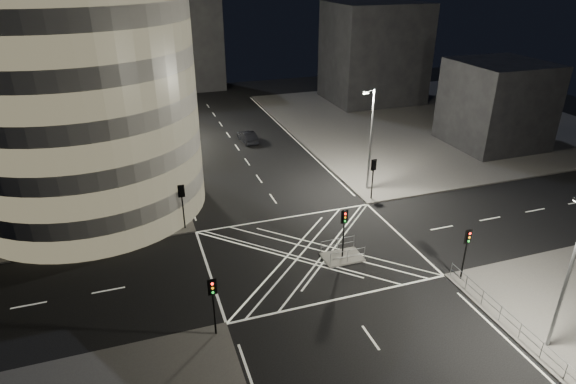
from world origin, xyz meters
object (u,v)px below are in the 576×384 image
object	(u,v)px
traffic_signal_fl	(182,199)
traffic_signal_fr	(373,172)
central_island	(342,257)
traffic_signal_nl	(213,297)
street_lamp_left_far	(149,99)
traffic_signal_nr	(467,245)
street_lamp_right_near	(569,268)
street_lamp_left_near	(164,149)
sedan	(248,137)
traffic_signal_island	(344,225)
street_lamp_right_far	(370,137)

from	to	relation	value
traffic_signal_fl	traffic_signal_fr	size ratio (longest dim) A/B	1.00
central_island	traffic_signal_nl	xyz separation A→B (m)	(-10.80, -5.30, 2.84)
traffic_signal_nl	street_lamp_left_far	bearing A→B (deg)	90.99
traffic_signal_fr	street_lamp_left_far	bearing A→B (deg)	128.17
traffic_signal_nr	street_lamp_right_near	world-z (taller)	street_lamp_right_near
street_lamp_left_near	sedan	world-z (taller)	street_lamp_left_near
traffic_signal_island	traffic_signal_nl	bearing A→B (deg)	-153.86
traffic_signal_fr	street_lamp_right_far	xyz separation A→B (m)	(0.64, 2.20, 2.63)
traffic_signal_nr	street_lamp_left_far	world-z (taller)	street_lamp_left_far
sedan	traffic_signal_nl	bearing A→B (deg)	67.07
traffic_signal_fl	traffic_signal_nl	distance (m)	13.60
traffic_signal_island	central_island	bearing A→B (deg)	0.00
traffic_signal_fr	street_lamp_right_near	size ratio (longest dim) A/B	0.40
street_lamp_left_near	central_island	bearing A→B (deg)	-49.73
street_lamp_left_near	sedan	bearing A→B (deg)	52.36
traffic_signal_fl	traffic_signal_nr	bearing A→B (deg)	-37.69
traffic_signal_fr	traffic_signal_island	distance (m)	10.73
traffic_signal_nl	traffic_signal_fr	distance (m)	22.24
traffic_signal_fr	traffic_signal_island	world-z (taller)	same
traffic_signal_fl	street_lamp_right_far	bearing A→B (deg)	6.88
street_lamp_left_near	street_lamp_right_near	bearing A→B (deg)	-54.03
traffic_signal_nr	sedan	world-z (taller)	traffic_signal_nr
sedan	traffic_signal_fl	bearing A→B (deg)	56.47
street_lamp_left_near	sedan	xyz separation A→B (m)	(11.17, 14.49, -4.83)
traffic_signal_fl	traffic_signal_island	world-z (taller)	same
traffic_signal_fl	traffic_signal_island	xyz separation A→B (m)	(10.80, -8.30, 0.00)
traffic_signal_nr	street_lamp_right_far	world-z (taller)	street_lamp_right_far
traffic_signal_fr	street_lamp_left_near	size ratio (longest dim) A/B	0.40
traffic_signal_fr	traffic_signal_island	bearing A→B (deg)	-129.33
traffic_signal_nr	street_lamp_right_far	bearing A→B (deg)	87.70
traffic_signal_fl	sedan	xyz separation A→B (m)	(10.54, 19.69, -2.20)
street_lamp_right_far	street_lamp_left_near	bearing A→B (deg)	170.97
street_lamp_right_near	street_lamp_left_near	bearing A→B (deg)	125.97
street_lamp_right_near	sedan	xyz separation A→B (m)	(-7.70, 40.49, -4.83)
traffic_signal_nl	traffic_signal_nr	world-z (taller)	same
traffic_signal_island	street_lamp_left_near	distance (m)	17.89
traffic_signal_nr	street_lamp_left_far	size ratio (longest dim) A/B	0.40
central_island	sedan	world-z (taller)	sedan
street_lamp_right_far	traffic_signal_island	bearing A→B (deg)	-125.30
traffic_signal_island	sedan	bearing A→B (deg)	90.53
traffic_signal_island	street_lamp_left_far	world-z (taller)	street_lamp_left_far
traffic_signal_fr	traffic_signal_nr	xyz separation A→B (m)	(0.00, -13.60, 0.00)
central_island	traffic_signal_fl	distance (m)	13.91
traffic_signal_fl	traffic_signal_nl	xyz separation A→B (m)	(0.00, -13.60, 0.00)
traffic_signal_nr	central_island	bearing A→B (deg)	142.07
street_lamp_right_near	sedan	distance (m)	41.50
street_lamp_right_near	sedan	bearing A→B (deg)	100.76
traffic_signal_island	street_lamp_left_near	size ratio (longest dim) A/B	0.40
traffic_signal_nl	traffic_signal_nr	bearing A→B (deg)	0.00
central_island	traffic_signal_nl	bearing A→B (deg)	-153.86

